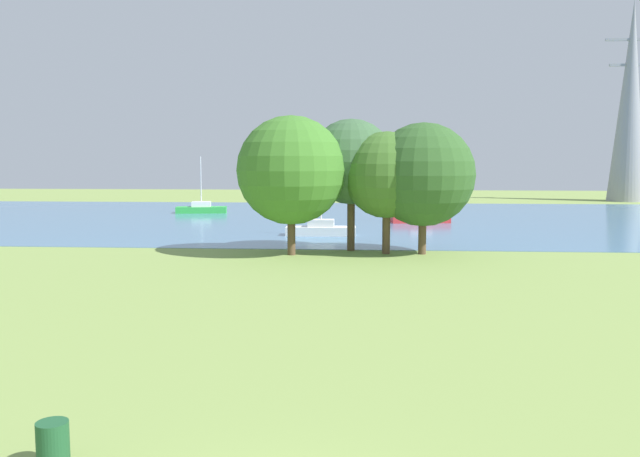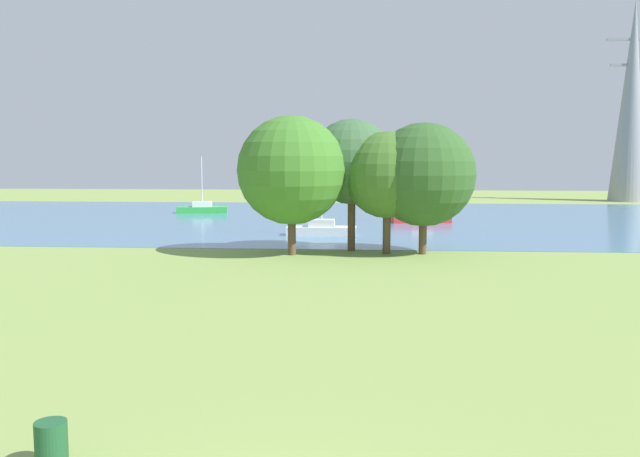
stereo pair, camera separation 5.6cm
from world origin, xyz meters
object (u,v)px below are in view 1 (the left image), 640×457
at_px(sailboat_green, 201,209).
at_px(electricity_pylon, 630,101).
at_px(litter_bin, 53,444).
at_px(tree_mid_shore, 291,170).
at_px(tree_east_near, 387,175).
at_px(sailboat_red, 420,217).
at_px(tree_west_far, 351,162).
at_px(tree_west_near, 423,175).
at_px(sailboat_white, 321,229).

xyz_separation_m(sailboat_green, electricity_pylon, (47.70, 21.29, 11.74)).
relative_size(litter_bin, sailboat_green, 0.15).
xyz_separation_m(tree_mid_shore, tree_east_near, (5.23, 0.83, -0.27)).
height_order(litter_bin, sailboat_red, sailboat_red).
bearing_deg(tree_mid_shore, tree_west_far, 31.50).
relative_size(tree_east_near, tree_west_near, 0.93).
xyz_separation_m(litter_bin, sailboat_red, (9.74, 44.41, 0.06)).
xyz_separation_m(litter_bin, tree_west_near, (8.47, 26.38, 4.02)).
xyz_separation_m(sailboat_white, tree_west_near, (6.25, -8.41, 3.97)).
height_order(sailboat_green, tree_west_far, tree_west_far).
relative_size(tree_west_far, tree_west_near, 1.04).
bearing_deg(sailboat_green, litter_bin, -78.55).
bearing_deg(tree_west_far, tree_west_near, -16.10).
height_order(litter_bin, tree_mid_shore, tree_mid_shore).
height_order(sailboat_red, sailboat_green, sailboat_red).
distance_m(sailboat_white, electricity_pylon, 53.60).
bearing_deg(sailboat_red, tree_east_near, -100.30).
height_order(sailboat_green, tree_east_near, tree_east_near).
distance_m(sailboat_green, sailboat_white, 21.89).
relative_size(sailboat_green, tree_mid_shore, 0.71).
height_order(sailboat_red, sailboat_white, sailboat_red).
distance_m(litter_bin, tree_mid_shore, 25.94).
distance_m(tree_west_near, electricity_pylon, 55.91).
relative_size(tree_west_far, electricity_pylon, 0.31).
xyz_separation_m(sailboat_white, tree_mid_shore, (-0.98, -9.24, 4.22)).
height_order(sailboat_green, tree_west_near, tree_west_near).
bearing_deg(tree_mid_shore, electricity_pylon, 53.40).
distance_m(sailboat_red, tree_west_near, 18.50).
height_order(tree_mid_shore, electricity_pylon, electricity_pylon).
height_order(sailboat_white, tree_west_far, tree_west_far).
bearing_deg(sailboat_green, tree_east_near, -56.78).
bearing_deg(sailboat_white, tree_east_near, -63.17).
xyz_separation_m(sailboat_red, tree_west_far, (-5.27, -16.87, 4.64)).
relative_size(litter_bin, tree_mid_shore, 0.10).
bearing_deg(tree_west_near, litter_bin, -107.80).
bearing_deg(tree_west_far, sailboat_green, 121.17).
bearing_deg(tree_west_near, sailboat_red, 85.96).
bearing_deg(litter_bin, electricity_pylon, 63.34).
relative_size(tree_west_far, tree_east_near, 1.11).
bearing_deg(tree_west_near, electricity_pylon, 58.91).
relative_size(tree_west_near, electricity_pylon, 0.30).
relative_size(sailboat_white, tree_west_near, 0.72).
bearing_deg(tree_mid_shore, tree_west_near, 6.53).
distance_m(tree_west_far, tree_west_near, 4.22).
bearing_deg(sailboat_white, tree_west_near, -53.37).
relative_size(litter_bin, tree_west_near, 0.11).
height_order(sailboat_red, tree_west_far, tree_west_far).
distance_m(litter_bin, tree_west_near, 28.00).
xyz_separation_m(tree_west_far, tree_east_near, (2.00, -1.15, -0.71)).
bearing_deg(tree_west_far, litter_bin, -99.22).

